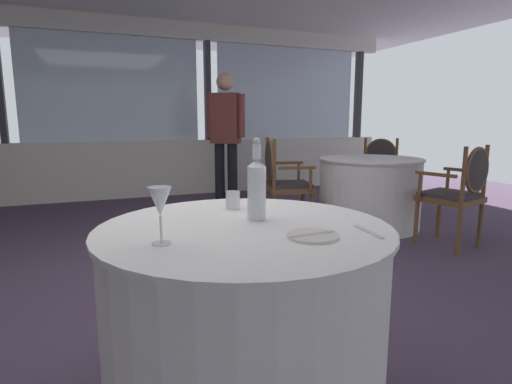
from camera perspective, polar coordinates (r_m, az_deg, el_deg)
ground_plane at (r=2.77m, az=-13.29°, el=-14.97°), size 13.52×13.52×0.00m
window_wall_far at (r=6.41m, az=-19.01°, el=8.44°), size 9.04×0.14×2.61m
foreground_table at (r=1.71m, az=-1.53°, el=-16.95°), size 1.13×1.13×0.75m
side_plate at (r=1.44m, az=7.87°, el=-6.05°), size 0.18×0.18×0.01m
butter_knife at (r=1.44m, az=7.87°, el=-5.85°), size 0.18×0.03×0.00m
dinner_fork at (r=1.55m, az=15.33°, el=-5.33°), size 0.04×0.19×0.00m
water_bottle at (r=1.65m, az=0.09°, el=0.67°), size 0.08×0.08×0.33m
wine_glass at (r=1.36m, az=-13.20°, el=-1.50°), size 0.08×0.08×0.19m
water_tumbler at (r=1.88m, az=-3.23°, el=-1.11°), size 0.06×0.06×0.08m
background_table_1 at (r=4.64m, az=15.45°, el=-0.08°), size 1.10×1.10×0.75m
dining_chair_1_0 at (r=5.57m, az=16.72°, el=3.27°), size 0.66×0.66×0.93m
dining_chair_1_1 at (r=4.31m, az=3.51°, el=2.12°), size 0.56×0.61×0.97m
dining_chair_1_2 at (r=4.11m, az=26.50°, el=0.50°), size 0.62×0.57×0.94m
diner_person_0 at (r=5.42m, az=-4.25°, el=8.33°), size 0.43×0.38×1.75m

